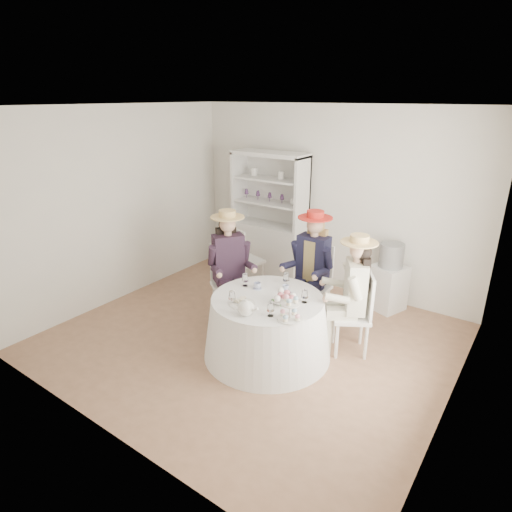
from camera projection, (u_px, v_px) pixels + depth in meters
The scene contains 23 objects.
ground at pixel (251, 338), 5.26m from camera, with size 4.50×4.50×0.00m, color #895F44.
ceiling at pixel (250, 106), 4.31m from camera, with size 4.50×4.50×0.00m, color white.
wall_back at pixel (330, 200), 6.31m from camera, with size 4.50×4.50×0.00m, color white.
wall_front at pixel (97, 299), 3.26m from camera, with size 4.50×4.50×0.00m, color white.
wall_left at pixel (121, 205), 6.00m from camera, with size 4.50×4.50×0.00m, color white.
wall_right at pixel (469, 281), 3.57m from camera, with size 4.50×4.50×0.00m, color white.
tea_table at pixel (267, 327), 4.82m from camera, with size 1.44×1.44×0.72m.
hutch at pixel (270, 234), 6.83m from camera, with size 1.34×0.83×2.01m.
side_table at pixel (388, 288), 5.89m from camera, with size 0.40×0.40×0.63m, color silver.
hatbox at pixel (391, 255), 5.73m from camera, with size 0.32×0.32×0.32m, color black.
guest_left at pixel (229, 260), 5.42m from camera, with size 0.64×0.60×1.48m.
guest_mid at pixel (312, 262), 5.35m from camera, with size 0.54×0.56×1.50m.
guest_right at pixel (353, 288), 4.72m from camera, with size 0.61×0.56×1.42m.
spare_chair at pixel (243, 257), 6.36m from camera, with size 0.51×0.51×1.00m.
teacup_a at pixel (257, 286), 4.90m from camera, with size 0.09×0.09×0.07m, color white.
teacup_b at pixel (286, 289), 4.83m from camera, with size 0.08×0.08×0.07m, color white.
teacup_c at pixel (291, 297), 4.62m from camera, with size 0.10×0.10×0.08m, color white.
flower_bowl at pixel (281, 302), 4.55m from camera, with size 0.19×0.19×0.05m, color white.
flower_arrangement at pixel (285, 297), 4.51m from camera, with size 0.19×0.19×0.07m.
table_teapot at pixel (246, 308), 4.30m from camera, with size 0.24×0.17×0.18m.
sandwich_plate at pixel (242, 303), 4.55m from camera, with size 0.28×0.28×0.06m.
cupcake_stand at pixel (290, 311), 4.22m from camera, with size 0.26×0.26×0.24m.
stemware_set at pixel (268, 292), 4.67m from camera, with size 0.85×0.83×0.15m.
Camera 1 is at (2.69, -3.69, 2.80)m, focal length 30.00 mm.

